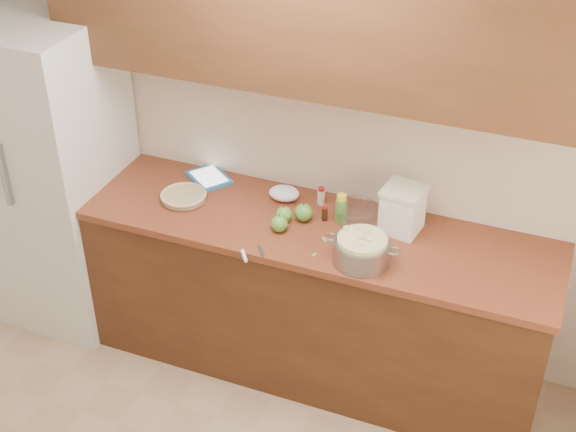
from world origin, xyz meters
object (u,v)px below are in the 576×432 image
at_px(colander, 362,250).
at_px(flour_canister, 403,209).
at_px(pie, 184,197).
at_px(tablet, 209,178).

bearing_deg(colander, flour_canister, 72.30).
height_order(colander, flour_canister, flour_canister).
relative_size(pie, tablet, 0.84).
bearing_deg(flour_canister, tablet, 175.44).
distance_m(colander, flour_canister, 0.35).
relative_size(colander, tablet, 1.21).
xyz_separation_m(colander, tablet, (-1.00, 0.41, -0.06)).
bearing_deg(flour_canister, pie, -172.23).
distance_m(pie, flour_canister, 1.14).
bearing_deg(pie, flour_canister, 7.77).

